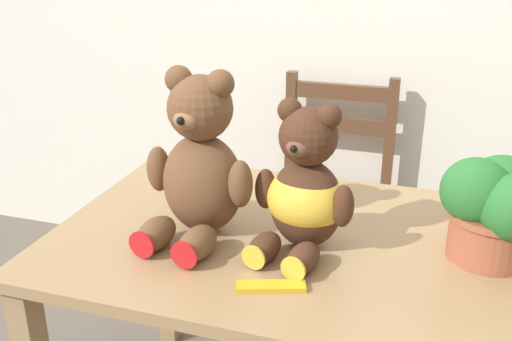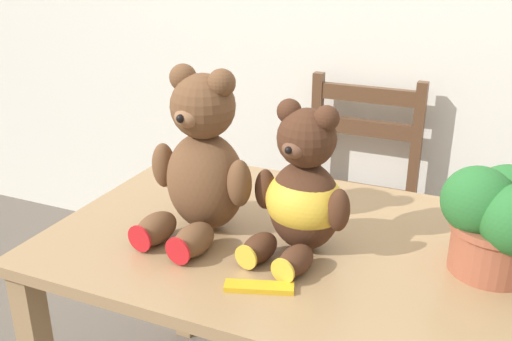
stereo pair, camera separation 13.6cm
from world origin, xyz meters
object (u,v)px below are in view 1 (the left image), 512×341
(potted_plant, at_px, (495,204))
(chocolate_bar, at_px, (271,287))
(teddy_bear_right, at_px, (305,191))
(teddy_bear_left, at_px, (199,166))
(wooden_chair_behind, at_px, (330,195))

(potted_plant, xyz_separation_m, chocolate_bar, (-0.44, -0.28, -0.13))
(potted_plant, height_order, chocolate_bar, potted_plant)
(teddy_bear_right, bearing_deg, chocolate_bar, 95.62)
(teddy_bear_left, xyz_separation_m, teddy_bear_right, (0.26, 0.01, -0.04))
(potted_plant, bearing_deg, wooden_chair_behind, 123.08)
(teddy_bear_left, height_order, teddy_bear_right, teddy_bear_left)
(teddy_bear_left, bearing_deg, potted_plant, -166.41)
(teddy_bear_left, xyz_separation_m, chocolate_bar, (0.24, -0.20, -0.17))
(wooden_chair_behind, bearing_deg, teddy_bear_right, 95.48)
(wooden_chair_behind, height_order, potted_plant, potted_plant)
(wooden_chair_behind, bearing_deg, teddy_bear_left, 77.85)
(wooden_chair_behind, distance_m, chocolate_bar, 1.08)
(chocolate_bar, bearing_deg, potted_plant, 31.99)
(teddy_bear_right, xyz_separation_m, potted_plant, (0.42, 0.07, -0.00))
(teddy_bear_right, relative_size, chocolate_bar, 2.44)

